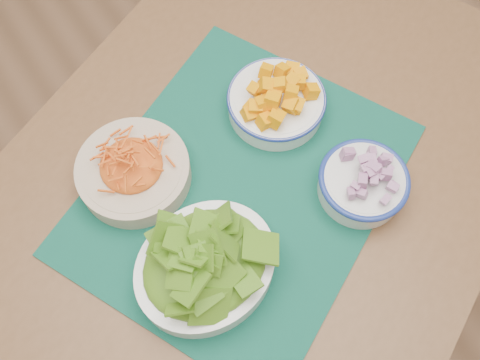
# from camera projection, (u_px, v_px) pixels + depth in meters

# --- Properties ---
(ground) EXTENTS (4.00, 4.00, 0.00)m
(ground) POSITION_uv_depth(u_px,v_px,m) (232.00, 207.00, 1.71)
(ground) COLOR #976A49
(ground) RESTS_ON ground
(table) EXTENTS (1.45, 1.24, 0.75)m
(table) POSITION_uv_depth(u_px,v_px,m) (241.00, 216.00, 1.00)
(table) COLOR brown
(table) RESTS_ON ground
(placemat) EXTENTS (0.69, 0.64, 0.00)m
(placemat) POSITION_uv_depth(u_px,v_px,m) (240.00, 188.00, 0.92)
(placemat) COLOR #063328
(placemat) RESTS_ON table
(carrot_bowl) EXTENTS (0.21, 0.21, 0.07)m
(carrot_bowl) POSITION_uv_depth(u_px,v_px,m) (133.00, 169.00, 0.89)
(carrot_bowl) COLOR beige
(carrot_bowl) RESTS_ON placemat
(squash_bowl) EXTENTS (0.19, 0.19, 0.09)m
(squash_bowl) POSITION_uv_depth(u_px,v_px,m) (277.00, 98.00, 0.94)
(squash_bowl) COLOR white
(squash_bowl) RESTS_ON placemat
(lettuce_bowl) EXTENTS (0.25, 0.21, 0.11)m
(lettuce_bowl) POSITION_uv_depth(u_px,v_px,m) (205.00, 263.00, 0.81)
(lettuce_bowl) COLOR white
(lettuce_bowl) RESTS_ON placemat
(onion_bowl) EXTENTS (0.17, 0.17, 0.07)m
(onion_bowl) POSITION_uv_depth(u_px,v_px,m) (363.00, 181.00, 0.88)
(onion_bowl) COLOR silver
(onion_bowl) RESTS_ON placemat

